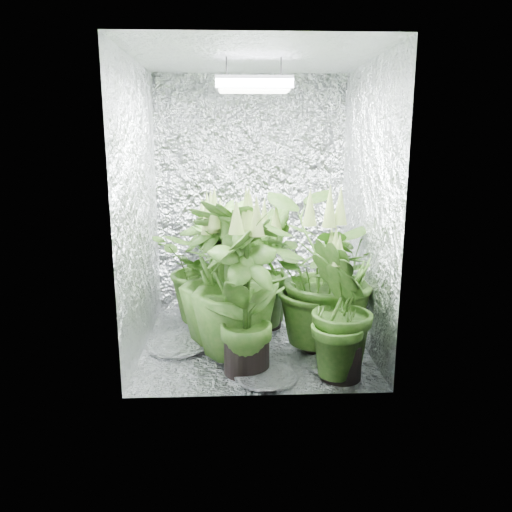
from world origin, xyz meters
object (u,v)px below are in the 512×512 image
object	(u,v)px
plant_g	(343,311)
circulation_fan	(325,303)
plant_a	(210,265)
plant_b	(221,264)
plant_d	(235,281)
plant_e	(322,273)
plant_f	(246,292)
grow_lamp	(254,85)
plant_h	(218,276)
plant_c	(264,269)

from	to	relation	value
plant_g	circulation_fan	size ratio (longest dim) A/B	2.75
plant_a	plant_b	size ratio (longest dim) A/B	1.07
plant_b	plant_d	distance (m)	0.89
plant_e	plant_f	bearing A→B (deg)	-145.39
grow_lamp	plant_a	size ratio (longest dim) A/B	0.49
grow_lamp	plant_d	xyz separation A→B (m)	(-0.14, -0.24, -1.28)
plant_a	plant_h	world-z (taller)	plant_h
plant_a	plant_c	xyz separation A→B (m)	(0.43, -0.10, -0.01)
plant_c	plant_d	xyz separation A→B (m)	(-0.23, -0.57, 0.07)
plant_h	circulation_fan	distance (m)	1.03
plant_b	plant_e	world-z (taller)	plant_e
plant_a	plant_c	bearing A→B (deg)	-13.22
plant_b	plant_h	world-z (taller)	plant_h
plant_c	circulation_fan	xyz separation A→B (m)	(0.51, 0.11, -0.32)
plant_c	plant_e	bearing A→B (deg)	-49.33
grow_lamp	plant_g	xyz separation A→B (m)	(0.52, -0.59, -1.38)
grow_lamp	plant_a	distance (m)	1.44
plant_a	plant_d	bearing A→B (deg)	-73.43
plant_b	plant_f	world-z (taller)	plant_f
plant_a	plant_h	bearing A→B (deg)	-79.60
plant_e	plant_g	size ratio (longest dim) A/B	1.21
plant_d	plant_h	distance (m)	0.26
plant_a	plant_d	distance (m)	0.70
plant_a	plant_c	size ratio (longest dim) A/B	0.99
grow_lamp	plant_g	bearing A→B (deg)	-48.57
plant_a	plant_h	size ratio (longest dim) A/B	0.93
plant_c	plant_g	xyz separation A→B (m)	(0.43, -0.92, -0.03)
grow_lamp	plant_b	world-z (taller)	grow_lamp
plant_f	plant_g	xyz separation A→B (m)	(0.59, -0.10, -0.09)
grow_lamp	plant_h	world-z (taller)	grow_lamp
plant_d	plant_e	size ratio (longest dim) A/B	1.00
grow_lamp	plant_h	size ratio (longest dim) A/B	0.45
grow_lamp	plant_e	size ratio (longest dim) A/B	0.43
plant_g	circulation_fan	bearing A→B (deg)	85.55
plant_c	circulation_fan	size ratio (longest dim) A/B	2.95
plant_a	circulation_fan	xyz separation A→B (m)	(0.94, 0.00, -0.34)
plant_f	circulation_fan	world-z (taller)	plant_f
plant_g	circulation_fan	world-z (taller)	plant_g
plant_f	circulation_fan	xyz separation A→B (m)	(0.67, 0.93, -0.39)
plant_b	plant_h	xyz separation A→B (m)	(-0.01, -0.64, 0.07)
plant_d	plant_b	bearing A→B (deg)	97.34
plant_e	circulation_fan	distance (m)	0.70
plant_c	plant_h	distance (m)	0.48
plant_b	grow_lamp	bearing A→B (deg)	-68.50
plant_h	plant_d	bearing A→B (deg)	-63.07
plant_e	plant_f	xyz separation A→B (m)	(-0.54, -0.38, -0.02)
plant_e	circulation_fan	xyz separation A→B (m)	(0.13, 0.55, -0.41)
plant_f	plant_h	size ratio (longest dim) A/B	1.05
plant_a	plant_g	size ratio (longest dim) A/B	1.06
grow_lamp	plant_g	distance (m)	1.59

